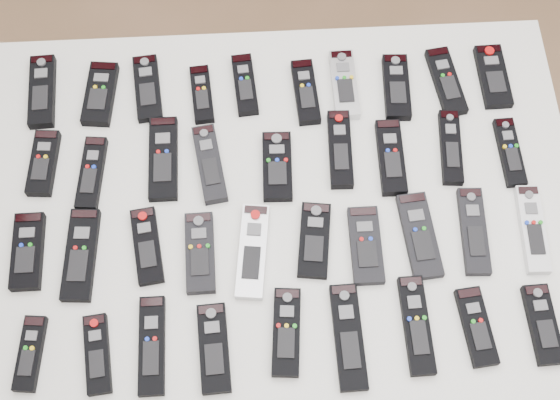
{
  "coord_description": "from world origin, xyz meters",
  "views": [
    {
      "loc": [
        -0.16,
        -0.64,
        2.25
      ],
      "look_at": [
        -0.12,
        0.03,
        0.8
      ],
      "focal_mm": 50.0,
      "sensor_mm": 36.0,
      "label": 1
    }
  ],
  "objects_px": {
    "remote_14": "(277,167)",
    "remote_37": "(543,324)",
    "remote_1": "(100,94)",
    "remote_26": "(419,236)",
    "remote_0": "(42,92)",
    "remote_7": "(396,87)",
    "remote_9": "(493,77)",
    "remote_8": "(446,82)",
    "remote_4": "(245,85)",
    "remote_32": "(214,348)",
    "remote_29": "(30,354)",
    "remote_20": "(81,255)",
    "remote_21": "(147,246)",
    "remote_17": "(451,147)",
    "remote_27": "(474,231)",
    "remote_30": "(97,354)",
    "remote_25": "(366,245)",
    "remote_28": "(532,229)",
    "remote_3": "(202,94)",
    "remote_24": "(314,240)",
    "remote_31": "(152,346)",
    "remote_5": "(306,92)",
    "table": "(280,215)",
    "remote_16": "(391,157)",
    "remote_11": "(92,173)",
    "remote_18": "(510,152)",
    "remote_23": "(253,251)",
    "remote_19": "(28,252)",
    "remote_6": "(344,85)",
    "remote_33": "(286,332)",
    "remote_36": "(476,327)",
    "remote_22": "(200,253)",
    "remote_10": "(43,163)",
    "remote_34": "(348,337)",
    "remote_12": "(163,159)",
    "remote_15": "(340,149)",
    "remote_13": "(210,164)"
  },
  "relations": [
    {
      "from": "remote_13",
      "to": "remote_31",
      "type": "relative_size",
      "value": 0.94
    },
    {
      "from": "remote_17",
      "to": "remote_7",
      "type": "bearing_deg",
      "value": 126.73
    },
    {
      "from": "remote_25",
      "to": "remote_31",
      "type": "height_order",
      "value": "remote_25"
    },
    {
      "from": "remote_6",
      "to": "remote_28",
      "type": "height_order",
      "value": "remote_6"
    },
    {
      "from": "remote_10",
      "to": "remote_22",
      "type": "distance_m",
      "value": 0.4
    },
    {
      "from": "remote_17",
      "to": "remote_31",
      "type": "xyz_separation_m",
      "value": [
        -0.63,
        -0.4,
        -0.0
      ]
    },
    {
      "from": "remote_4",
      "to": "remote_24",
      "type": "height_order",
      "value": "remote_4"
    },
    {
      "from": "remote_21",
      "to": "remote_22",
      "type": "distance_m",
      "value": 0.11
    },
    {
      "from": "remote_0",
      "to": "remote_6",
      "type": "bearing_deg",
      "value": -3.95
    },
    {
      "from": "remote_12",
      "to": "remote_1",
      "type": "bearing_deg",
      "value": 129.8
    },
    {
      "from": "remote_18",
      "to": "remote_30",
      "type": "bearing_deg",
      "value": -157.12
    },
    {
      "from": "remote_5",
      "to": "table",
      "type": "bearing_deg",
      "value": -108.58
    },
    {
      "from": "remote_32",
      "to": "remote_18",
      "type": "bearing_deg",
      "value": 28.54
    },
    {
      "from": "remote_8",
      "to": "remote_29",
      "type": "relative_size",
      "value": 1.19
    },
    {
      "from": "remote_22",
      "to": "remote_28",
      "type": "distance_m",
      "value": 0.68
    },
    {
      "from": "remote_24",
      "to": "remote_33",
      "type": "height_order",
      "value": "remote_33"
    },
    {
      "from": "remote_14",
      "to": "remote_37",
      "type": "relative_size",
      "value": 1.0
    },
    {
      "from": "remote_11",
      "to": "remote_32",
      "type": "height_order",
      "value": "remote_32"
    },
    {
      "from": "remote_6",
      "to": "remote_5",
      "type": "bearing_deg",
      "value": -171.29
    },
    {
      "from": "remote_1",
      "to": "remote_26",
      "type": "height_order",
      "value": "remote_1"
    },
    {
      "from": "remote_32",
      "to": "remote_1",
      "type": "bearing_deg",
      "value": 109.56
    },
    {
      "from": "remote_7",
      "to": "remote_23",
      "type": "xyz_separation_m",
      "value": [
        -0.33,
        -0.37,
        -0.0
      ]
    },
    {
      "from": "remote_4",
      "to": "remote_29",
      "type": "height_order",
      "value": "same"
    },
    {
      "from": "remote_24",
      "to": "remote_33",
      "type": "relative_size",
      "value": 0.93
    },
    {
      "from": "remote_6",
      "to": "remote_37",
      "type": "bearing_deg",
      "value": -60.24
    },
    {
      "from": "remote_19",
      "to": "remote_28",
      "type": "distance_m",
      "value": 1.02
    },
    {
      "from": "remote_22",
      "to": "remote_30",
      "type": "height_order",
      "value": "remote_22"
    },
    {
      "from": "remote_34",
      "to": "remote_8",
      "type": "bearing_deg",
      "value": 63.17
    },
    {
      "from": "remote_0",
      "to": "remote_5",
      "type": "xyz_separation_m",
      "value": [
        0.58,
        -0.03,
        -0.0
      ]
    },
    {
      "from": "remote_22",
      "to": "remote_17",
      "type": "bearing_deg",
      "value": 20.61
    },
    {
      "from": "remote_10",
      "to": "remote_25",
      "type": "distance_m",
      "value": 0.7
    },
    {
      "from": "remote_0",
      "to": "remote_7",
      "type": "bearing_deg",
      "value": -4.66
    },
    {
      "from": "remote_36",
      "to": "remote_27",
      "type": "bearing_deg",
      "value": 76.71
    },
    {
      "from": "table",
      "to": "remote_27",
      "type": "xyz_separation_m",
      "value": [
        0.39,
        -0.09,
        0.07
      ]
    },
    {
      "from": "remote_16",
      "to": "remote_28",
      "type": "height_order",
      "value": "remote_16"
    },
    {
      "from": "remote_33",
      "to": "remote_0",
      "type": "bearing_deg",
      "value": 136.53
    },
    {
      "from": "remote_9",
      "to": "remote_8",
      "type": "bearing_deg",
      "value": -177.03
    },
    {
      "from": "remote_25",
      "to": "remote_28",
      "type": "bearing_deg",
      "value": 3.0
    },
    {
      "from": "remote_15",
      "to": "remote_22",
      "type": "xyz_separation_m",
      "value": [
        -0.3,
        -0.22,
        -0.0
      ]
    },
    {
      "from": "remote_27",
      "to": "remote_30",
      "type": "distance_m",
      "value": 0.78
    },
    {
      "from": "remote_14",
      "to": "remote_21",
      "type": "relative_size",
      "value": 0.97
    },
    {
      "from": "remote_21",
      "to": "remote_9",
      "type": "bearing_deg",
      "value": 17.82
    },
    {
      "from": "remote_3",
      "to": "remote_24",
      "type": "distance_m",
      "value": 0.42
    },
    {
      "from": "remote_23",
      "to": "remote_27",
      "type": "relative_size",
      "value": 1.06
    },
    {
      "from": "remote_18",
      "to": "remote_23",
      "type": "distance_m",
      "value": 0.59
    },
    {
      "from": "remote_28",
      "to": "remote_33",
      "type": "relative_size",
      "value": 1.11
    },
    {
      "from": "remote_7",
      "to": "remote_17",
      "type": "bearing_deg",
      "value": -55.01
    },
    {
      "from": "remote_4",
      "to": "remote_32",
      "type": "relative_size",
      "value": 0.88
    },
    {
      "from": "remote_20",
      "to": "remote_21",
      "type": "relative_size",
      "value": 1.2
    },
    {
      "from": "remote_8",
      "to": "remote_26",
      "type": "bearing_deg",
      "value": -114.17
    }
  ]
}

